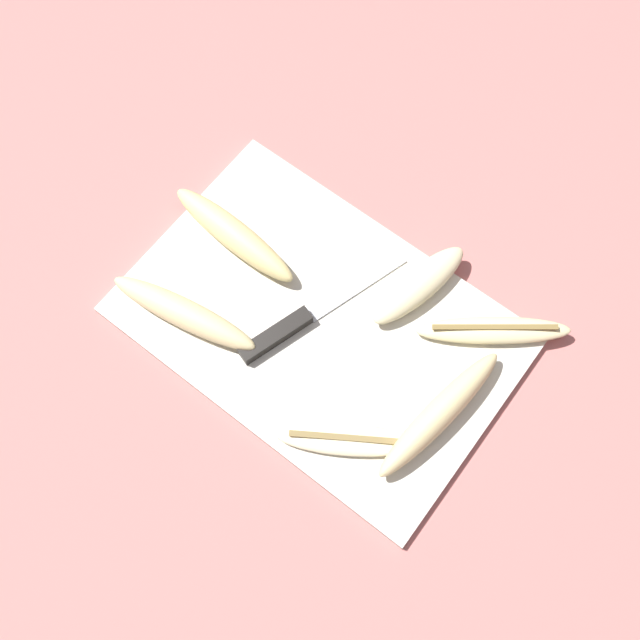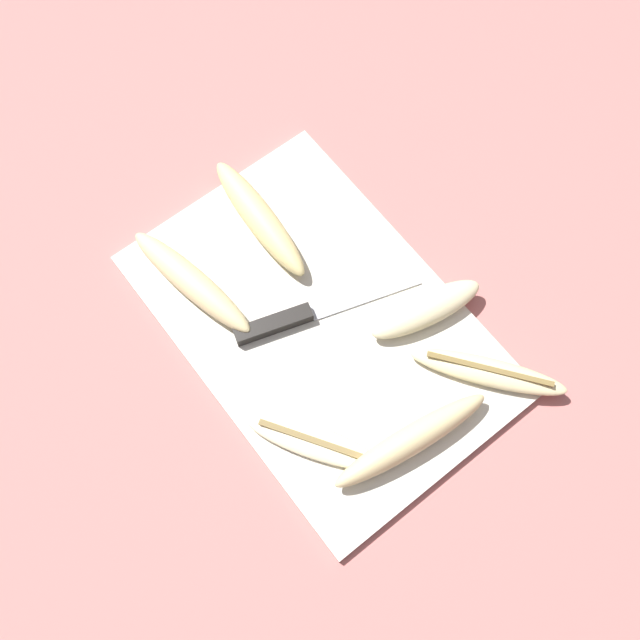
% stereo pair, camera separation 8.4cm
% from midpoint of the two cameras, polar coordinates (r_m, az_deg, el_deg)
% --- Properties ---
extents(ground_plane, '(4.00, 4.00, 0.00)m').
position_cam_midpoint_polar(ground_plane, '(0.95, -2.51, -0.77)').
color(ground_plane, '#B76B66').
extents(cutting_board, '(0.48, 0.32, 0.01)m').
position_cam_midpoint_polar(cutting_board, '(0.95, -2.52, -0.65)').
color(cutting_board, beige).
rests_on(cutting_board, ground_plane).
extents(knife, '(0.09, 0.24, 0.02)m').
position_cam_midpoint_polar(knife, '(0.94, -4.62, -0.64)').
color(knife, black).
rests_on(knife, cutting_board).
extents(banana_golden_short, '(0.20, 0.05, 0.04)m').
position_cam_midpoint_polar(banana_golden_short, '(0.98, -9.04, 6.18)').
color(banana_golden_short, '#EDD689').
rests_on(banana_golden_short, cutting_board).
extents(banana_mellow_near, '(0.06, 0.21, 0.04)m').
position_cam_midpoint_polar(banana_mellow_near, '(0.89, 6.46, -7.42)').
color(banana_mellow_near, beige).
rests_on(banana_mellow_near, cutting_board).
extents(banana_ripe_center, '(0.21, 0.07, 0.04)m').
position_cam_midpoint_polar(banana_ripe_center, '(0.95, -12.84, 0.22)').
color(banana_ripe_center, beige).
rests_on(banana_ripe_center, cutting_board).
extents(banana_cream_curved, '(0.07, 0.16, 0.03)m').
position_cam_midpoint_polar(banana_cream_curved, '(0.95, 5.05, 2.38)').
color(banana_cream_curved, beige).
rests_on(banana_cream_curved, cutting_board).
extents(banana_soft_right, '(0.18, 0.15, 0.02)m').
position_cam_midpoint_polar(banana_soft_right, '(0.94, 10.61, -1.08)').
color(banana_soft_right, beige).
rests_on(banana_soft_right, cutting_board).
extents(banana_pale_long, '(0.16, 0.12, 0.02)m').
position_cam_midpoint_polar(banana_pale_long, '(0.89, -0.74, -9.40)').
color(banana_pale_long, beige).
rests_on(banana_pale_long, cutting_board).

